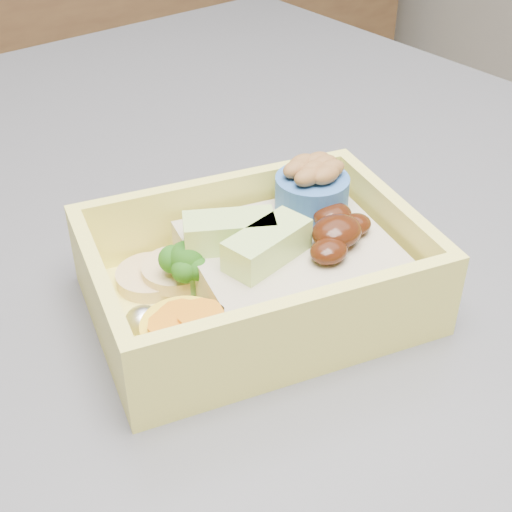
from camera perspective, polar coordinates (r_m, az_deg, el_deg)
bento_box at (r=0.44m, az=0.69°, el=-0.99°), size 0.23×0.19×0.07m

